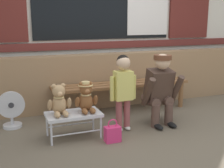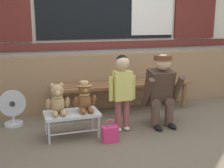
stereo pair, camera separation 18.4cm
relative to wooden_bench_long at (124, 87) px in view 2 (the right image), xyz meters
The scene contains 10 objects.
ground_plane 1.12m from the wooden_bench_long, 89.12° to the right, with size 60.00×60.00×0.00m, color brown.
brick_low_wall 0.37m from the wooden_bench_long, 87.44° to the left, with size 6.84×0.25×0.85m, color #997551.
wooden_bench_long is the anchor object (origin of this frame).
small_display_bench 1.18m from the wooden_bench_long, 142.01° to the right, with size 0.64×0.36×0.30m.
teddy_bear_plain 1.31m from the wooden_bench_long, 146.38° to the right, with size 0.28×0.26×0.36m.
teddy_bear_with_hat 1.06m from the wooden_bench_long, 136.75° to the right, with size 0.28×0.27×0.36m.
child_standing 0.81m from the wooden_bench_long, 112.05° to the right, with size 0.35×0.18×0.96m.
adult_crouching 0.75m from the wooden_bench_long, 70.23° to the right, with size 0.50×0.49×0.95m.
handbag_on_ground 1.19m from the wooden_bench_long, 118.34° to the right, with size 0.18×0.11×0.27m.
floor_fan 1.61m from the wooden_bench_long, behind, with size 0.34×0.24×0.48m.
Camera 2 is at (-1.54, -2.93, 1.37)m, focal length 46.60 mm.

